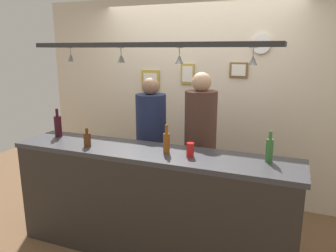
{
  "coord_description": "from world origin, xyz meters",
  "views": [
    {
      "loc": [
        1.2,
        -2.9,
        1.94
      ],
      "look_at": [
        0.0,
        0.1,
        1.17
      ],
      "focal_mm": 34.38,
      "sensor_mm": 36.0,
      "label": 1
    }
  ],
  "objects_px": {
    "bottle_beer_amber_tall": "(166,142)",
    "wall_clock": "(261,44)",
    "bottle_beer_green_import": "(269,150)",
    "bottle_beer_brown_stubby": "(87,139)",
    "drink_can": "(190,150)",
    "person_middle_navy_shirt": "(151,135)",
    "picture_frame_caricature": "(151,83)",
    "person_right_brown_shirt": "(200,136)",
    "picture_frame_crest": "(188,74)",
    "picture_frame_upper_small": "(239,70)",
    "bottle_wine_dark_red": "(58,126)"
  },
  "relations": [
    {
      "from": "picture_frame_upper_small",
      "to": "picture_frame_crest",
      "type": "bearing_deg",
      "value": 180.0
    },
    {
      "from": "wall_clock",
      "to": "bottle_beer_green_import",
      "type": "bearing_deg",
      "value": -78.8
    },
    {
      "from": "picture_frame_upper_small",
      "to": "picture_frame_crest",
      "type": "distance_m",
      "value": 0.65
    },
    {
      "from": "picture_frame_crest",
      "to": "wall_clock",
      "type": "bearing_deg",
      "value": -0.4
    },
    {
      "from": "bottle_beer_green_import",
      "to": "wall_clock",
      "type": "height_order",
      "value": "wall_clock"
    },
    {
      "from": "person_middle_navy_shirt",
      "to": "bottle_beer_green_import",
      "type": "distance_m",
      "value": 1.44
    },
    {
      "from": "picture_frame_crest",
      "to": "wall_clock",
      "type": "xyz_separation_m",
      "value": [
        0.89,
        -0.01,
        0.37
      ]
    },
    {
      "from": "bottle_beer_green_import",
      "to": "wall_clock",
      "type": "distance_m",
      "value": 1.58
    },
    {
      "from": "bottle_beer_brown_stubby",
      "to": "drink_can",
      "type": "xyz_separation_m",
      "value": [
        1.0,
        0.08,
        -0.01
      ]
    },
    {
      "from": "drink_can",
      "to": "wall_clock",
      "type": "xyz_separation_m",
      "value": [
        0.39,
        1.42,
        0.9
      ]
    },
    {
      "from": "bottle_beer_amber_tall",
      "to": "drink_can",
      "type": "bearing_deg",
      "value": -3.24
    },
    {
      "from": "bottle_beer_green_import",
      "to": "bottle_beer_brown_stubby",
      "type": "relative_size",
      "value": 1.44
    },
    {
      "from": "person_middle_navy_shirt",
      "to": "bottle_wine_dark_red",
      "type": "bearing_deg",
      "value": -145.71
    },
    {
      "from": "picture_frame_upper_small",
      "to": "wall_clock",
      "type": "xyz_separation_m",
      "value": [
        0.24,
        -0.01,
        0.3
      ]
    },
    {
      "from": "bottle_beer_green_import",
      "to": "bottle_wine_dark_red",
      "type": "distance_m",
      "value": 2.15
    },
    {
      "from": "person_right_brown_shirt",
      "to": "picture_frame_upper_small",
      "type": "height_order",
      "value": "picture_frame_upper_small"
    },
    {
      "from": "picture_frame_crest",
      "to": "wall_clock",
      "type": "height_order",
      "value": "wall_clock"
    },
    {
      "from": "person_right_brown_shirt",
      "to": "bottle_beer_brown_stubby",
      "type": "distance_m",
      "value": 1.18
    },
    {
      "from": "person_middle_navy_shirt",
      "to": "picture_frame_caricature",
      "type": "xyz_separation_m",
      "value": [
        -0.35,
        0.75,
        0.51
      ]
    },
    {
      "from": "bottle_beer_brown_stubby",
      "to": "drink_can",
      "type": "height_order",
      "value": "bottle_beer_brown_stubby"
    },
    {
      "from": "picture_frame_caricature",
      "to": "person_right_brown_shirt",
      "type": "bearing_deg",
      "value": -39.13
    },
    {
      "from": "bottle_beer_amber_tall",
      "to": "wall_clock",
      "type": "distance_m",
      "value": 1.76
    },
    {
      "from": "person_middle_navy_shirt",
      "to": "person_right_brown_shirt",
      "type": "xyz_separation_m",
      "value": [
        0.58,
        0.0,
        0.05
      ]
    },
    {
      "from": "picture_frame_upper_small",
      "to": "wall_clock",
      "type": "relative_size",
      "value": 1.0
    },
    {
      "from": "person_right_brown_shirt",
      "to": "bottle_beer_amber_tall",
      "type": "height_order",
      "value": "person_right_brown_shirt"
    },
    {
      "from": "person_middle_navy_shirt",
      "to": "bottle_beer_brown_stubby",
      "type": "xyz_separation_m",
      "value": [
        -0.32,
        -0.75,
        0.12
      ]
    },
    {
      "from": "bottle_beer_brown_stubby",
      "to": "picture_frame_crest",
      "type": "bearing_deg",
      "value": 71.68
    },
    {
      "from": "person_right_brown_shirt",
      "to": "picture_frame_upper_small",
      "type": "xyz_separation_m",
      "value": [
        0.25,
        0.75,
        0.66
      ]
    },
    {
      "from": "person_middle_navy_shirt",
      "to": "bottle_beer_amber_tall",
      "type": "relative_size",
      "value": 6.33
    },
    {
      "from": "person_middle_navy_shirt",
      "to": "picture_frame_caricature",
      "type": "relative_size",
      "value": 4.84
    },
    {
      "from": "bottle_beer_green_import",
      "to": "bottle_wine_dark_red",
      "type": "xyz_separation_m",
      "value": [
        -2.15,
        -0.01,
        0.01
      ]
    },
    {
      "from": "bottle_beer_green_import",
      "to": "bottle_beer_amber_tall",
      "type": "bearing_deg",
      "value": -173.21
    },
    {
      "from": "bottle_beer_brown_stubby",
      "to": "picture_frame_caricature",
      "type": "bearing_deg",
      "value": 90.94
    },
    {
      "from": "bottle_beer_amber_tall",
      "to": "bottle_beer_brown_stubby",
      "type": "xyz_separation_m",
      "value": [
        -0.78,
        -0.09,
        -0.03
      ]
    },
    {
      "from": "bottle_wine_dark_red",
      "to": "drink_can",
      "type": "relative_size",
      "value": 2.46
    },
    {
      "from": "person_middle_navy_shirt",
      "to": "bottle_beer_green_import",
      "type": "relative_size",
      "value": 6.33
    },
    {
      "from": "bottle_beer_brown_stubby",
      "to": "picture_frame_crest",
      "type": "xyz_separation_m",
      "value": [
        0.5,
        1.51,
        0.53
      ]
    },
    {
      "from": "bottle_wine_dark_red",
      "to": "bottle_beer_green_import",
      "type": "bearing_deg",
      "value": 0.18
    },
    {
      "from": "person_right_brown_shirt",
      "to": "person_middle_navy_shirt",
      "type": "bearing_deg",
      "value": 180.0
    },
    {
      "from": "bottle_beer_brown_stubby",
      "to": "picture_frame_caricature",
      "type": "xyz_separation_m",
      "value": [
        -0.02,
        1.51,
        0.39
      ]
    },
    {
      "from": "picture_frame_crest",
      "to": "picture_frame_upper_small",
      "type": "bearing_deg",
      "value": 0.0
    },
    {
      "from": "bottle_beer_brown_stubby",
      "to": "picture_frame_upper_small",
      "type": "bearing_deg",
      "value": 52.72
    },
    {
      "from": "bottle_beer_brown_stubby",
      "to": "bottle_wine_dark_red",
      "type": "bearing_deg",
      "value": 159.25
    },
    {
      "from": "bottle_wine_dark_red",
      "to": "drink_can",
      "type": "xyz_separation_m",
      "value": [
        1.51,
        -0.11,
        -0.06
      ]
    },
    {
      "from": "picture_frame_upper_small",
      "to": "bottle_beer_amber_tall",
      "type": "bearing_deg",
      "value": -104.64
    },
    {
      "from": "bottle_beer_green_import",
      "to": "bottle_beer_amber_tall",
      "type": "relative_size",
      "value": 1.0
    },
    {
      "from": "person_right_brown_shirt",
      "to": "picture_frame_crest",
      "type": "height_order",
      "value": "picture_frame_crest"
    },
    {
      "from": "bottle_beer_green_import",
      "to": "wall_clock",
      "type": "relative_size",
      "value": 1.18
    },
    {
      "from": "drink_can",
      "to": "picture_frame_upper_small",
      "type": "bearing_deg",
      "value": 84.29
    },
    {
      "from": "picture_frame_crest",
      "to": "bottle_beer_green_import",
      "type": "bearing_deg",
      "value": -48.71
    }
  ]
}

